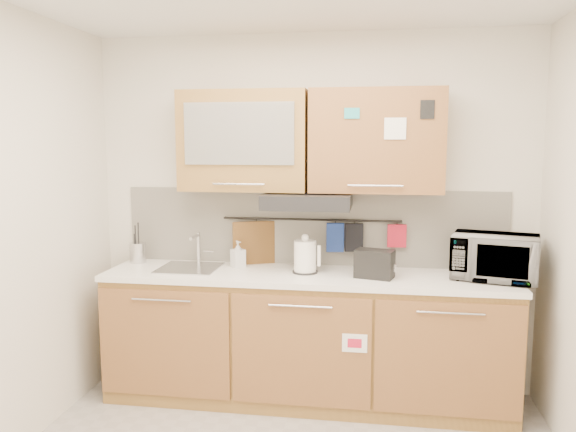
% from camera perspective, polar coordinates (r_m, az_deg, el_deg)
% --- Properties ---
extents(wall_back, '(3.20, 0.00, 3.20)m').
position_cam_1_polar(wall_back, '(4.15, 2.42, 0.26)').
color(wall_back, silver).
rests_on(wall_back, ground).
extents(base_cabinet, '(2.80, 0.64, 0.88)m').
position_cam_1_polar(base_cabinet, '(4.06, 1.86, -12.90)').
color(base_cabinet, '#A87E3B').
rests_on(base_cabinet, floor).
extents(countertop, '(2.82, 0.62, 0.04)m').
position_cam_1_polar(countertop, '(3.92, 1.88, -6.12)').
color(countertop, white).
rests_on(countertop, base_cabinet).
extents(backsplash, '(2.80, 0.02, 0.56)m').
position_cam_1_polar(backsplash, '(4.15, 2.40, -1.13)').
color(backsplash, silver).
rests_on(backsplash, countertop).
extents(upper_cabinets, '(1.82, 0.37, 0.70)m').
position_cam_1_polar(upper_cabinets, '(3.94, 2.11, 7.62)').
color(upper_cabinets, '#A87E3B').
rests_on(upper_cabinets, wall_back).
extents(range_hood, '(0.60, 0.46, 0.10)m').
position_cam_1_polar(range_hood, '(3.89, 2.02, 1.56)').
color(range_hood, black).
rests_on(range_hood, upper_cabinets).
extents(sink, '(0.42, 0.40, 0.26)m').
position_cam_1_polar(sink, '(4.11, -9.95, -5.21)').
color(sink, silver).
rests_on(sink, countertop).
extents(utensil_rail, '(1.30, 0.02, 0.02)m').
position_cam_1_polar(utensil_rail, '(4.10, 2.34, -0.38)').
color(utensil_rail, black).
rests_on(utensil_rail, backsplash).
extents(utensil_crock, '(0.15, 0.15, 0.30)m').
position_cam_1_polar(utensil_crock, '(4.39, -15.01, -3.58)').
color(utensil_crock, silver).
rests_on(utensil_crock, countertop).
extents(kettle, '(0.20, 0.18, 0.27)m').
position_cam_1_polar(kettle, '(3.91, 1.77, -4.22)').
color(kettle, white).
rests_on(kettle, countertop).
extents(toaster, '(0.28, 0.21, 0.19)m').
position_cam_1_polar(toaster, '(3.81, 8.79, -4.79)').
color(toaster, black).
rests_on(toaster, countertop).
extents(microwave, '(0.61, 0.49, 0.30)m').
position_cam_1_polar(microwave, '(3.96, 20.25, -3.94)').
color(microwave, '#999999').
rests_on(microwave, countertop).
extents(soap_bottle, '(0.12, 0.12, 0.19)m').
position_cam_1_polar(soap_bottle, '(4.10, -5.10, -3.87)').
color(soap_bottle, '#999999').
rests_on(soap_bottle, countertop).
extents(cutting_board, '(0.33, 0.16, 0.43)m').
position_cam_1_polar(cutting_board, '(4.19, -3.26, -3.47)').
color(cutting_board, brown).
rests_on(cutting_board, utensil_rail).
extents(oven_mitt, '(0.13, 0.05, 0.21)m').
position_cam_1_polar(oven_mitt, '(4.09, 4.81, -2.19)').
color(oven_mitt, navy).
rests_on(oven_mitt, utensil_rail).
extents(dark_pouch, '(0.13, 0.05, 0.20)m').
position_cam_1_polar(dark_pouch, '(4.08, 6.73, -2.19)').
color(dark_pouch, black).
rests_on(dark_pouch, utensil_rail).
extents(pot_holder, '(0.13, 0.03, 0.16)m').
position_cam_1_polar(pot_holder, '(4.08, 11.00, -2.00)').
color(pot_holder, '#AF172B').
rests_on(pot_holder, utensil_rail).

